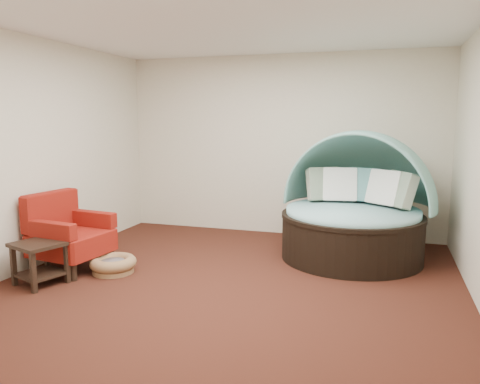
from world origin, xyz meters
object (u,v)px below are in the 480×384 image
(red_armchair, at_px, (68,234))
(side_table, at_px, (40,257))
(pet_basket, at_px, (113,264))
(canopy_daybed, at_px, (355,199))

(red_armchair, height_order, side_table, red_armchair)
(pet_basket, distance_m, red_armchair, 0.69)
(canopy_daybed, xyz_separation_m, red_armchair, (-3.29, -1.57, -0.35))
(pet_basket, bearing_deg, red_armchair, -177.88)
(canopy_daybed, xyz_separation_m, side_table, (-3.23, -2.13, -0.47))
(canopy_daybed, bearing_deg, pet_basket, -136.78)
(canopy_daybed, distance_m, pet_basket, 3.17)
(pet_basket, xyz_separation_m, red_armchair, (-0.60, -0.02, 0.33))
(pet_basket, relative_size, red_armchair, 0.66)
(canopy_daybed, distance_m, side_table, 3.90)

